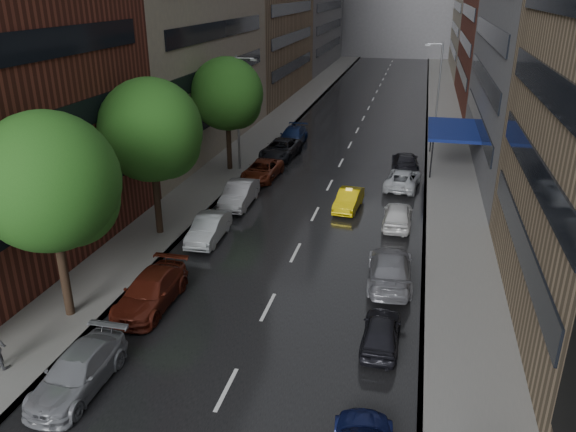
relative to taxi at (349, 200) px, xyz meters
The scene contains 12 objects.
road 26.65m from the taxi, 94.36° to the left, with size 14.00×140.00×0.01m, color black.
sidewalk_left 28.77m from the taxi, 112.54° to the left, with size 4.00×140.00×0.15m, color gray.
sidewalk_right 27.47m from the taxi, 75.29° to the left, with size 4.00×140.00×0.15m, color gray.
tree_near 20.27m from the taxi, 123.18° to the right, with size 5.94×5.94×9.47m.
tree_mid 13.88m from the taxi, 147.39° to the right, with size 5.91×5.91×9.42m.
tree_far 13.60m from the taxi, 148.83° to the left, with size 5.70×5.70×9.08m.
taxi is the anchor object (origin of this frame).
parked_cars_left 7.43m from the taxi, behind, with size 3.05×41.43×1.61m.
parked_cars_right 5.72m from the taxi, 53.84° to the right, with size 2.80×37.00×1.57m.
street_lamp_left 12.49m from the taxi, 146.03° to the left, with size 1.74×0.22×9.00m.
street_lamp_right 22.70m from the taxi, 75.20° to the left, with size 1.74×0.22×9.00m.
awning 13.72m from the taxi, 58.97° to the left, with size 4.00×8.00×3.12m.
Camera 1 is at (6.14, -12.01, 14.02)m, focal length 35.00 mm.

